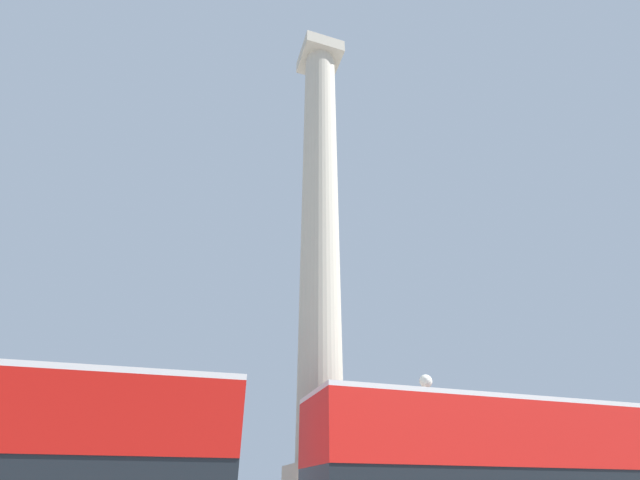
% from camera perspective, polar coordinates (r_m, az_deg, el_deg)
% --- Properties ---
extents(monument_column, '(4.69, 4.69, 25.86)m').
position_cam_1_polar(monument_column, '(17.49, -0.00, -5.95)').
color(monument_column, '#ADA593').
rests_on(monument_column, ground_plane).
extents(street_lamp, '(0.44, 0.44, 5.67)m').
position_cam_1_polar(street_lamp, '(15.35, 15.05, -25.67)').
color(street_lamp, black).
rests_on(street_lamp, ground_plane).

